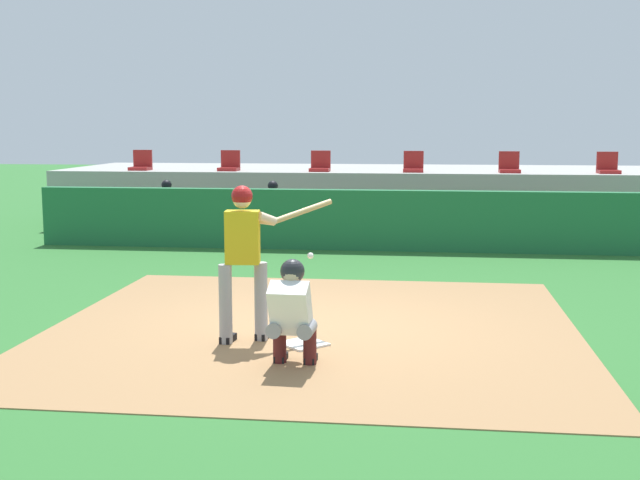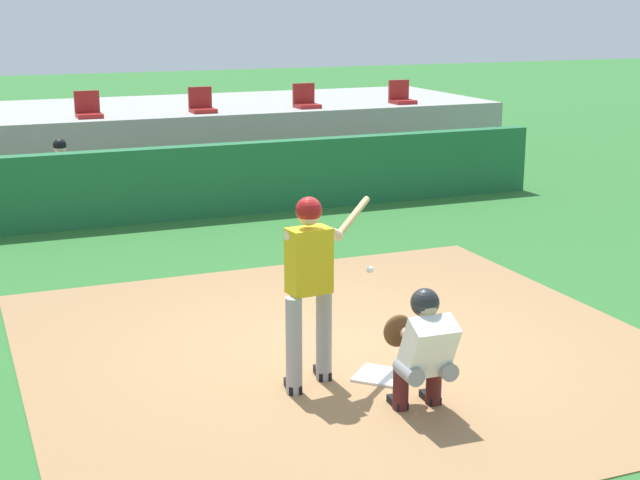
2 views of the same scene
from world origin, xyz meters
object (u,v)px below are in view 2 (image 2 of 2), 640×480
Objects in this scene: batter_at_plate at (311,279)px; catcher_crouched at (422,346)px; stadium_seat_4 at (306,101)px; dugout_player_1 at (63,177)px; home_plate at (380,375)px; stadium_seat_3 at (202,105)px; stadium_seat_5 at (401,97)px; stadium_seat_2 at (88,110)px.

batter_at_plate is 1.20× the size of catcher_crouched.
stadium_seat_4 is (3.25, 10.99, 0.93)m from catcher_crouched.
home_plate is at bearing -77.13° from dugout_player_1.
batter_at_plate is 3.76× the size of stadium_seat_3.
stadium_seat_4 is at bearing 73.53° from catcher_crouched.
stadium_seat_3 is 4.33m from stadium_seat_5.
catcher_crouched is 11.08m from stadium_seat_3.
catcher_crouched is 12.29m from stadium_seat_5.
batter_at_plate is at bearing -81.64° from dugout_player_1.
stadium_seat_3 is (1.76, 10.10, 0.50)m from batter_at_plate.
stadium_seat_2 is 1.00× the size of stadium_seat_3.
home_plate is 0.92× the size of stadium_seat_2.
stadium_seat_2 reaches higher than batter_at_plate.
home_plate is 0.92× the size of stadium_seat_5.
batter_at_plate is at bearing -121.09° from stadium_seat_5.
stadium_seat_4 is at bearing 0.00° from stadium_seat_2.
dugout_player_1 is 3.68m from stadium_seat_3.
catcher_crouched is at bearing -52.67° from batter_at_plate.
stadium_seat_5 is (6.50, 0.00, 0.00)m from stadium_seat_2.
home_plate is at bearing 90.11° from catcher_crouched.
dugout_player_1 is 2.71× the size of stadium_seat_5.
batter_at_plate is at bearing 127.33° from catcher_crouched.
stadium_seat_2 is 2.17m from stadium_seat_3.
dugout_player_1 is at bearing -164.38° from stadium_seat_5.
stadium_seat_5 is (5.42, 10.18, 1.51)m from home_plate.
dugout_player_1 is 2.71× the size of stadium_seat_4.
batter_at_plate is 10.12m from stadium_seat_2.
catcher_crouched is (0.68, -0.89, -0.43)m from batter_at_plate.
stadium_seat_3 and stadium_seat_5 have the same top height.
catcher_crouched reaches higher than home_plate.
batter_at_plate is 1.39× the size of dugout_player_1.
stadium_seat_5 is at bearing 0.00° from stadium_seat_2.
home_plate is at bearing -96.08° from stadium_seat_3.
dugout_player_1 reaches higher than catcher_crouched.
catcher_crouched is at bearing -106.47° from stadium_seat_4.
batter_at_plate is 3.76× the size of stadium_seat_4.
dugout_player_1 is at bearing -145.35° from stadium_seat_3.
home_plate is 11.63m from stadium_seat_5.
dugout_player_1 is at bearing 102.87° from home_plate.
catcher_crouched is 3.15× the size of stadium_seat_4.
stadium_seat_5 is at bearing 61.98° from home_plate.
stadium_seat_3 is (2.94, 2.03, 0.86)m from dugout_player_1.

